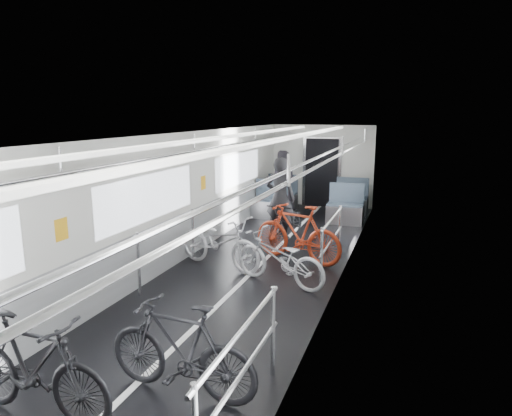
% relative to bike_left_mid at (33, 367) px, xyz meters
% --- Properties ---
extents(car_shell, '(3.02, 14.01, 2.41)m').
position_rel_bike_left_mid_xyz_m(car_shell, '(0.57, 5.24, 0.62)').
color(car_shell, black).
rests_on(car_shell, ground).
extents(bike_left_mid, '(1.70, 0.49, 1.02)m').
position_rel_bike_left_mid_xyz_m(bike_left_mid, '(0.00, 0.00, 0.00)').
color(bike_left_mid, black).
rests_on(bike_left_mid, floor).
extents(bike_left_far, '(1.95, 1.19, 0.97)m').
position_rel_bike_left_mid_xyz_m(bike_left_far, '(-0.08, 4.37, -0.02)').
color(bike_left_far, silver).
rests_on(bike_left_far, floor).
extents(bike_right_near, '(1.67, 0.55, 0.99)m').
position_rel_bike_left_mid_xyz_m(bike_right_near, '(1.09, 0.75, -0.01)').
color(bike_right_near, black).
rests_on(bike_right_near, floor).
extents(bike_right_mid, '(1.78, 1.07, 0.88)m').
position_rel_bike_left_mid_xyz_m(bike_right_mid, '(1.17, 3.91, -0.07)').
color(bike_right_mid, '#BABBBF').
rests_on(bike_right_mid, floor).
extents(bike_right_far, '(1.90, 1.02, 1.10)m').
position_rel_bike_left_mid_xyz_m(bike_right_far, '(1.16, 5.16, 0.04)').
color(bike_right_far, '#A62D14').
rests_on(bike_right_far, floor).
extents(bike_aisle, '(0.81, 1.66, 0.84)m').
position_rel_bike_left_mid_xyz_m(bike_aisle, '(0.60, 6.50, -0.09)').
color(bike_aisle, black).
rests_on(bike_aisle, floor).
extents(person_standing, '(0.70, 0.49, 1.82)m').
position_rel_bike_left_mid_xyz_m(person_standing, '(0.40, 6.60, 0.40)').
color(person_standing, black).
rests_on(person_standing, floor).
extents(person_seated, '(0.98, 0.86, 1.73)m').
position_rel_bike_left_mid_xyz_m(person_seated, '(-0.33, 9.26, 0.36)').
color(person_seated, '#322E36').
rests_on(person_seated, floor).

